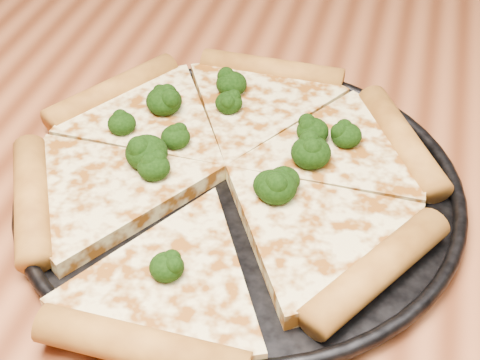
# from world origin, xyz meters

# --- Properties ---
(dining_table) EXTENTS (1.20, 0.90, 0.75)m
(dining_table) POSITION_xyz_m (0.00, 0.00, 0.66)
(dining_table) COLOR brown
(dining_table) RESTS_ON ground
(pizza_pan) EXTENTS (0.35, 0.35, 0.02)m
(pizza_pan) POSITION_xyz_m (0.00, -0.02, 0.76)
(pizza_pan) COLOR black
(pizza_pan) RESTS_ON dining_table
(pizza) EXTENTS (0.35, 0.36, 0.03)m
(pizza) POSITION_xyz_m (-0.01, -0.01, 0.77)
(pizza) COLOR #EFDD92
(pizza) RESTS_ON pizza_pan
(broccoli_florets) EXTENTS (0.21, 0.25, 0.03)m
(broccoli_florets) POSITION_xyz_m (-0.02, 0.01, 0.78)
(broccoli_florets) COLOR black
(broccoli_florets) RESTS_ON pizza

